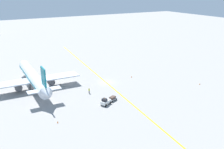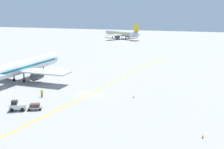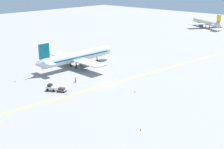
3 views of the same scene
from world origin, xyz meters
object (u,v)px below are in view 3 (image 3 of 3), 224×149
traffic_cone_near_nose (135,92)px  traffic_cone_by_wingtip (140,129)px  airplane_distant_taxiing (207,22)px  baggage_tug_white (51,88)px  traffic_cone_mid_apron (15,81)px  baggage_cart_trailing (62,89)px  ground_crew_worker (75,80)px  airplane_at_gate (77,57)px

traffic_cone_near_nose → traffic_cone_by_wingtip: same height
airplane_distant_taxiing → baggage_tug_white: size_ratio=8.70×
airplane_distant_taxiing → traffic_cone_mid_apron: (8.07, -142.25, -3.06)m
baggage_cart_trailing → traffic_cone_near_nose: bearing=41.6°
baggage_tug_white → traffic_cone_mid_apron: size_ratio=6.10×
airplane_distant_taxiing → traffic_cone_by_wingtip: airplane_distant_taxiing is taller
traffic_cone_mid_apron → baggage_cart_trailing: bearing=14.9°
airplane_distant_taxiing → traffic_cone_near_nose: 130.39m
ground_crew_worker → traffic_cone_near_nose: bearing=16.9°
airplane_at_gate → airplane_distant_taxiing: airplane_at_gate is taller
ground_crew_worker → traffic_cone_mid_apron: bearing=-137.9°
airplane_distant_taxiing → ground_crew_worker: airplane_distant_taxiing is taller
traffic_cone_mid_apron → baggage_tug_white: bearing=12.6°
airplane_at_gate → traffic_cone_by_wingtip: airplane_at_gate is taller
traffic_cone_by_wingtip → traffic_cone_near_nose: bearing=132.2°
airplane_distant_taxiing → traffic_cone_near_nose: bearing=-71.5°
baggage_tug_white → ground_crew_worker: baggage_tug_white is taller
airplane_distant_taxiing → traffic_cone_by_wingtip: 151.82m
airplane_at_gate → ground_crew_worker: bearing=-41.9°
ground_crew_worker → traffic_cone_mid_apron: ground_crew_worker is taller
airplane_at_gate → baggage_tug_white: airplane_at_gate is taller
baggage_cart_trailing → traffic_cone_by_wingtip: 31.40m
traffic_cone_mid_apron → airplane_distant_taxiing: bearing=93.2°
baggage_cart_trailing → airplane_distant_taxiing: bearing=100.6°
airplane_distant_taxiing → baggage_tug_white: bearing=-80.7°
baggage_tug_white → traffic_cone_mid_apron: 15.00m
airplane_at_gate → ground_crew_worker: 18.11m
airplane_distant_taxiing → traffic_cone_by_wingtip: (56.91, -140.72, -3.06)m
traffic_cone_near_nose → traffic_cone_by_wingtip: 23.10m
baggage_cart_trailing → ground_crew_worker: size_ratio=1.76×
baggage_tug_white → traffic_cone_near_nose: 24.22m
traffic_cone_near_nose → traffic_cone_mid_apron: size_ratio=1.00×
airplane_distant_taxiing → traffic_cone_mid_apron: size_ratio=53.02×
traffic_cone_by_wingtip → baggage_cart_trailing: bearing=174.2°
traffic_cone_mid_apron → ground_crew_worker: bearing=42.1°
airplane_at_gate → traffic_cone_mid_apron: airplane_at_gate is taller
traffic_cone_near_nose → traffic_cone_mid_apron: 38.19m
traffic_cone_mid_apron → traffic_cone_by_wingtip: size_ratio=1.00×
baggage_cart_trailing → ground_crew_worker: ground_crew_worker is taller
airplane_distant_taxiing → baggage_cart_trailing: (25.67, -137.56, -2.58)m
traffic_cone_near_nose → airplane_distant_taxiing: bearing=108.5°
traffic_cone_near_nose → traffic_cone_mid_apron: bearing=-150.8°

